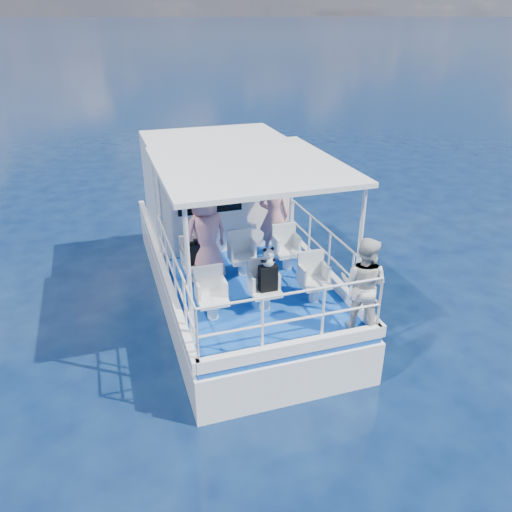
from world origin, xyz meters
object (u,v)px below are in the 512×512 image
at_px(backpack_center, 268,278).
at_px(panda, 268,257).
at_px(passenger_stbd_aft, 363,285).
at_px(passenger_port_fwd, 206,236).

bearing_deg(backpack_center, panda, -95.65).
bearing_deg(passenger_stbd_aft, passenger_port_fwd, -3.60).
bearing_deg(panda, passenger_port_fwd, 118.21).
distance_m(passenger_port_fwd, panda, 1.54).
bearing_deg(passenger_stbd_aft, panda, 8.43).
xyz_separation_m(passenger_stbd_aft, backpack_center, (-1.21, 0.95, -0.17)).
bearing_deg(passenger_port_fwd, panda, 99.10).
distance_m(passenger_port_fwd, backpack_center, 1.55).
height_order(passenger_port_fwd, panda, passenger_port_fwd).
height_order(passenger_port_fwd, backpack_center, passenger_port_fwd).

